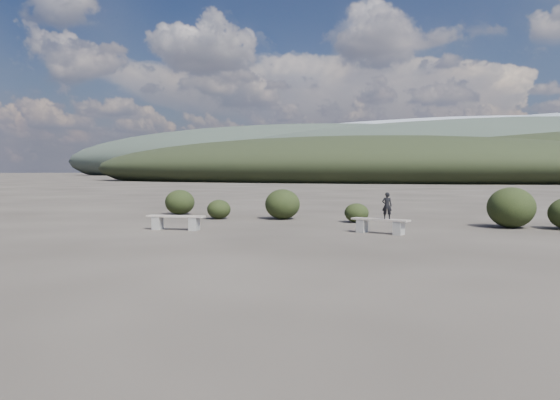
% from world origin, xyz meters
% --- Properties ---
extents(ground, '(1200.00, 1200.00, 0.00)m').
position_xyz_m(ground, '(0.00, 0.00, 0.00)').
color(ground, '#2D2823').
rests_on(ground, ground).
extents(bench_left, '(2.00, 0.76, 0.49)m').
position_xyz_m(bench_left, '(-4.43, 3.79, 0.30)').
color(bench_left, gray).
rests_on(bench_left, ground).
extents(bench_right, '(1.92, 0.78, 0.47)m').
position_xyz_m(bench_right, '(2.13, 5.36, 0.29)').
color(bench_right, gray).
rests_on(bench_right, ground).
extents(seated_person, '(0.34, 0.26, 0.84)m').
position_xyz_m(seated_person, '(2.35, 5.31, 0.89)').
color(seated_person, black).
rests_on(seated_person, bench_right).
extents(shrub_a, '(0.98, 0.98, 0.80)m').
position_xyz_m(shrub_a, '(-5.16, 8.10, 0.40)').
color(shrub_a, black).
rests_on(shrub_a, ground).
extents(shrub_b, '(1.44, 1.44, 1.24)m').
position_xyz_m(shrub_b, '(-2.69, 9.00, 0.62)').
color(shrub_b, black).
rests_on(shrub_b, ground).
extents(shrub_c, '(0.93, 0.93, 0.74)m').
position_xyz_m(shrub_c, '(0.49, 8.74, 0.37)').
color(shrub_c, black).
rests_on(shrub_c, ground).
extents(shrub_d, '(1.62, 1.62, 1.42)m').
position_xyz_m(shrub_d, '(5.96, 8.86, 0.71)').
color(shrub_d, black).
rests_on(shrub_d, ground).
extents(shrub_f, '(1.33, 1.33, 1.13)m').
position_xyz_m(shrub_f, '(-7.92, 9.43, 0.56)').
color(shrub_f, black).
rests_on(shrub_f, ground).
extents(mountain_ridges, '(500.00, 400.00, 56.00)m').
position_xyz_m(mountain_ridges, '(-7.48, 339.06, 10.84)').
color(mountain_ridges, black).
rests_on(mountain_ridges, ground).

